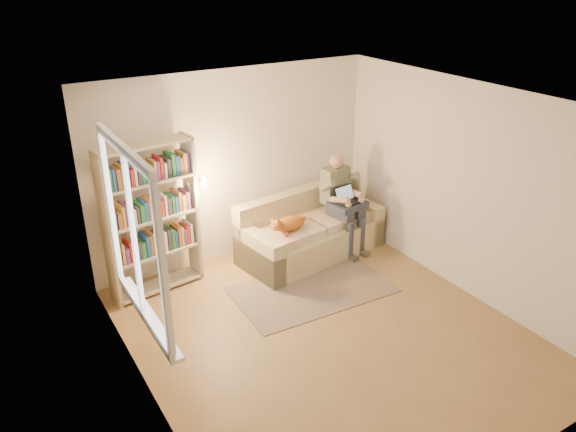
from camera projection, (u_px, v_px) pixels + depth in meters
floor at (328, 334)px, 6.29m from camera, size 4.50×4.50×0.00m
ceiling at (336, 104)px, 5.21m from camera, size 4.00×4.50×0.02m
wall_left at (141, 283)px, 4.80m from camera, size 0.02×4.50×2.60m
wall_right at (468, 192)px, 6.69m from camera, size 0.02×4.50×2.60m
wall_back at (234, 167)px, 7.50m from camera, size 4.00×0.02×2.60m
wall_front at (514, 348)px, 4.00m from camera, size 4.00×0.02×2.60m
window at (139, 264)px, 4.95m from camera, size 0.12×1.52×1.69m
sofa at (309, 233)px, 7.89m from camera, size 2.13×1.18×0.86m
person at (341, 197)px, 7.84m from camera, size 0.45×0.64×1.40m
cat at (288, 224)px, 7.37m from camera, size 0.66×0.30×0.24m
blanket at (346, 205)px, 7.76m from camera, size 0.52×0.44×0.08m
laptop at (346, 198)px, 7.73m from camera, size 0.36×0.32×0.27m
bookshelf at (151, 212)px, 6.71m from camera, size 1.31×0.44×1.94m
rug at (312, 289)px, 7.12m from camera, size 2.00×1.23×0.01m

